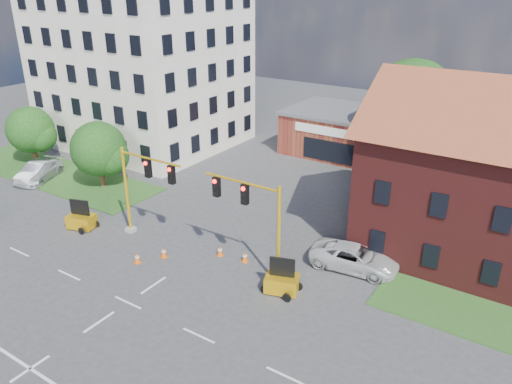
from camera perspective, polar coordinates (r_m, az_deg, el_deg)
ground at (r=28.93m, az=-14.43°, el=-12.14°), size 120.00×120.00×0.00m
grass_verge_nw at (r=48.69m, az=-22.10°, el=1.95°), size 22.00×6.00×0.08m
grass_verge_ne at (r=29.21m, az=27.15°, el=-13.81°), size 14.00×4.00×0.08m
lane_markings at (r=27.47m, az=-19.11°, el=-14.93°), size 60.00×36.00×0.01m
office_block at (r=53.65m, az=-13.24°, el=16.29°), size 18.40×15.40×20.60m
brick_shop at (r=50.76m, az=10.71°, el=6.68°), size 12.40×8.40×4.30m
tree_large at (r=44.91m, az=17.78°, el=9.20°), size 7.91×7.54×10.30m
tree_nw_front at (r=43.21m, az=-17.26°, el=4.52°), size 4.79×4.56×5.65m
tree_nw_rear at (r=51.36m, az=-24.15°, el=6.34°), size 4.57×4.35×5.45m
signal_mast_west at (r=33.45m, az=-12.80°, el=0.80°), size 5.30×0.60×6.20m
signal_mast_east at (r=28.28m, az=-0.24°, el=-2.91°), size 5.30×0.60×6.20m
trailer_west at (r=37.36m, az=-19.32°, el=-3.02°), size 2.12×1.72×2.10m
trailer_east at (r=28.56m, az=2.97°, el=-10.23°), size 2.14×1.75×2.10m
cone_a at (r=32.18m, az=-13.42°, el=-7.36°), size 0.40×0.40×0.70m
cone_b at (r=32.43m, az=-10.51°, el=-6.83°), size 0.40×0.40×0.70m
cone_c at (r=32.16m, az=-4.14°, el=-6.73°), size 0.40×0.40×0.70m
cone_d at (r=31.44m, az=-1.28°, el=-7.43°), size 0.40×0.40×0.70m
pickup_white at (r=31.16m, az=11.18°, el=-7.37°), size 5.61×3.07×1.49m
sedan_silver_front at (r=47.71m, az=-23.68°, el=2.22°), size 3.18×5.06×1.58m
sedan_silver_rear at (r=47.58m, az=-23.40°, el=2.14°), size 3.83×5.39×1.45m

